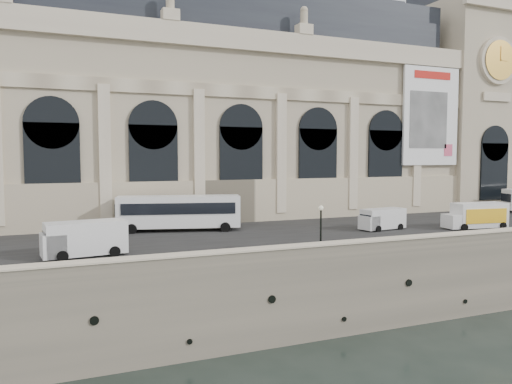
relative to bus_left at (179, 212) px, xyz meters
The scene contains 11 objects.
ground 23.35m from the bus_left, 56.18° to the right, with size 260.00×260.00×0.00m, color black.
quay 21.36m from the bus_left, 53.98° to the left, with size 160.00×70.00×6.00m, color gray.
street 13.07m from the bus_left, 19.06° to the right, with size 160.00×24.00×0.06m, color #2D2D2D.
parapet 21.48m from the bus_left, 55.29° to the right, with size 160.00×1.40×1.21m.
museum 18.30m from the bus_left, 63.79° to the left, with size 69.00×18.70×29.10m.
clock_pavilion 49.65m from the bus_left, 11.87° to the left, with size 13.00×14.72×36.70m.
bus_left is the anchor object (origin of this frame).
van_b 14.17m from the bus_left, 135.20° to the right, with size 6.37×3.11×2.73m.
van_c 20.90m from the bus_left, 20.23° to the right, with size 5.23×2.59×2.24m.
box_truck 31.28m from the bus_left, 19.13° to the right, with size 7.05×3.13×2.75m.
lamp_right 17.50m from the bus_left, 64.58° to the right, with size 0.39×0.39×3.84m.
Camera 1 is at (-24.27, -31.57, 13.72)m, focal length 35.00 mm.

